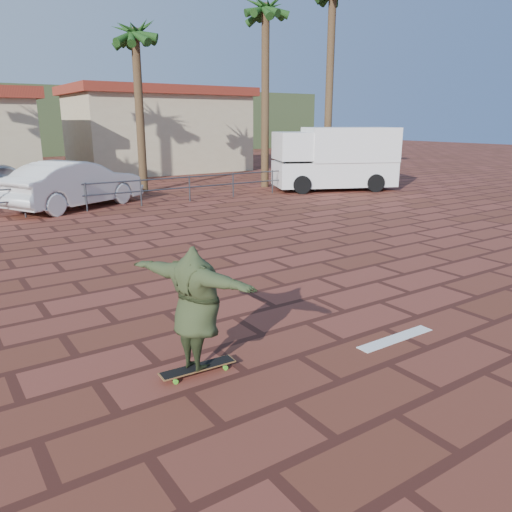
{
  "coord_description": "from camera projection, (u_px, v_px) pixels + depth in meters",
  "views": [
    {
      "loc": [
        -4.76,
        -5.62,
        3.09
      ],
      "look_at": [
        -0.07,
        1.33,
        0.8
      ],
      "focal_mm": 35.0,
      "sensor_mm": 36.0,
      "label": 1
    }
  ],
  "objects": [
    {
      "name": "palm_right",
      "position": [
        266.0,
        14.0,
        21.93
      ],
      "size": [
        2.4,
        2.4,
        9.05
      ],
      "color": "brown",
      "rests_on": "ground"
    },
    {
      "name": "guardrail",
      "position": [
        86.0,
        192.0,
        17.3
      ],
      "size": [
        24.06,
        0.06,
        1.0
      ],
      "color": "#47494F",
      "rests_on": "ground"
    },
    {
      "name": "skateboarder",
      "position": [
        196.0,
        308.0,
        6.06
      ],
      "size": [
        1.15,
        1.99,
        1.57
      ],
      "primitive_type": "imported",
      "rotation": [
        0.0,
        0.0,
        1.92
      ],
      "color": "#2F3A1F",
      "rests_on": "longboard"
    },
    {
      "name": "street_sign",
      "position": [
        316.0,
        151.0,
        22.13
      ],
      "size": [
        0.49,
        0.23,
        2.54
      ],
      "rotation": [
        0.0,
        0.0,
        0.38
      ],
      "color": "gray",
      "rests_on": "ground"
    },
    {
      "name": "car_white",
      "position": [
        75.0,
        184.0,
        18.01
      ],
      "size": [
        5.42,
        3.92,
        1.7
      ],
      "primitive_type": "imported",
      "rotation": [
        0.0,
        0.0,
        2.03
      ],
      "color": "silver",
      "rests_on": "ground"
    },
    {
      "name": "campervan",
      "position": [
        335.0,
        157.0,
        22.54
      ],
      "size": [
        5.8,
        4.19,
        2.78
      ],
      "rotation": [
        0.0,
        0.0,
        -0.41
      ],
      "color": "white",
      "rests_on": "ground"
    },
    {
      "name": "paint_stripe",
      "position": [
        396.0,
        338.0,
        7.3
      ],
      "size": [
        1.4,
        0.22,
        0.01
      ],
      "primitive_type": "cube",
      "color": "white",
      "rests_on": "ground"
    },
    {
      "name": "ground",
      "position": [
        306.0,
        322.0,
        7.88
      ],
      "size": [
        120.0,
        120.0,
        0.0
      ],
      "primitive_type": "plane",
      "color": "brown",
      "rests_on": "ground"
    },
    {
      "name": "palm_center",
      "position": [
        135.0,
        38.0,
        20.49
      ],
      "size": [
        2.4,
        2.4,
        7.75
      ],
      "color": "brown",
      "rests_on": "ground"
    },
    {
      "name": "building_east",
      "position": [
        159.0,
        129.0,
        30.72
      ],
      "size": [
        10.6,
        6.6,
        5.0
      ],
      "color": "beige",
      "rests_on": "ground"
    },
    {
      "name": "car_silver",
      "position": [
        0.0,
        182.0,
        19.31
      ],
      "size": [
        4.78,
        2.48,
        1.55
      ],
      "primitive_type": "imported",
      "rotation": [
        0.0,
        0.0,
        1.72
      ],
      "color": "#B1B4B9",
      "rests_on": "ground"
    },
    {
      "name": "longboard",
      "position": [
        198.0,
        368.0,
        6.27
      ],
      "size": [
        0.99,
        0.27,
        0.1
      ],
      "rotation": [
        0.0,
        0.0,
        -0.05
      ],
      "color": "olive",
      "rests_on": "ground"
    }
  ]
}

